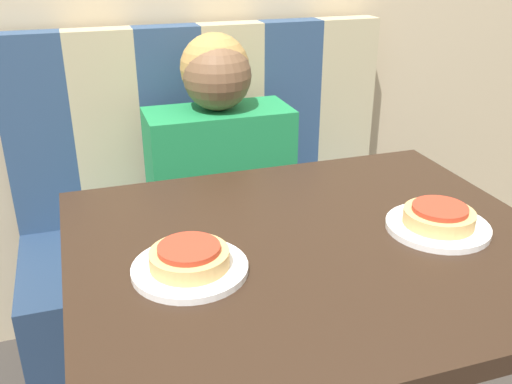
{
  "coord_description": "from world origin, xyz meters",
  "views": [
    {
      "loc": [
        -0.38,
        -0.82,
        1.28
      ],
      "look_at": [
        0.0,
        0.34,
        0.73
      ],
      "focal_mm": 40.0,
      "sensor_mm": 36.0,
      "label": 1
    }
  ],
  "objects_px": {
    "pizza_left": "(189,257)",
    "pizza_right": "(439,216)",
    "plate_right": "(437,227)",
    "person": "(219,144)",
    "plate_left": "(190,269)"
  },
  "relations": [
    {
      "from": "person",
      "to": "pizza_left",
      "type": "relative_size",
      "value": 4.57
    },
    {
      "from": "plate_left",
      "to": "pizza_left",
      "type": "xyz_separation_m",
      "value": [
        -0.0,
        0.0,
        0.02
      ]
    },
    {
      "from": "pizza_right",
      "to": "person",
      "type": "bearing_deg",
      "value": 108.28
    },
    {
      "from": "person",
      "to": "pizza_right",
      "type": "height_order",
      "value": "person"
    },
    {
      "from": "plate_left",
      "to": "pizza_left",
      "type": "height_order",
      "value": "pizza_left"
    },
    {
      "from": "plate_left",
      "to": "pizza_right",
      "type": "distance_m",
      "value": 0.47
    },
    {
      "from": "plate_right",
      "to": "pizza_left",
      "type": "bearing_deg",
      "value": 180.0
    },
    {
      "from": "plate_left",
      "to": "pizza_left",
      "type": "relative_size",
      "value": 1.46
    },
    {
      "from": "person",
      "to": "plate_right",
      "type": "relative_size",
      "value": 3.12
    },
    {
      "from": "person",
      "to": "plate_left",
      "type": "height_order",
      "value": "person"
    },
    {
      "from": "plate_right",
      "to": "pizza_left",
      "type": "height_order",
      "value": "pizza_left"
    },
    {
      "from": "pizza_left",
      "to": "pizza_right",
      "type": "xyz_separation_m",
      "value": [
        0.47,
        0.0,
        0.0
      ]
    },
    {
      "from": "person",
      "to": "plate_left",
      "type": "distance_m",
      "value": 0.75
    },
    {
      "from": "plate_left",
      "to": "pizza_right",
      "type": "xyz_separation_m",
      "value": [
        0.47,
        0.0,
        0.02
      ]
    },
    {
      "from": "person",
      "to": "plate_left",
      "type": "relative_size",
      "value": 3.12
    }
  ]
}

